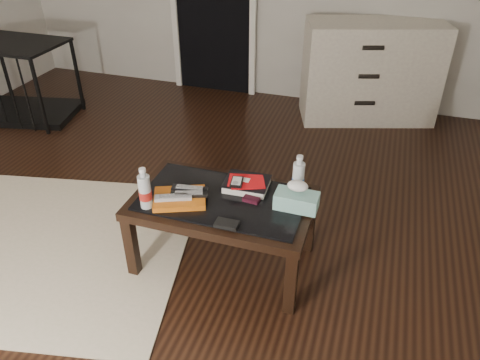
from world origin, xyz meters
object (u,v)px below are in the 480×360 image
object	(u,v)px
dresser	(370,72)
tissue_box	(297,201)
textbook	(247,184)
pet_crate	(24,93)
water_bottle_left	(145,188)
water_bottle_right	(299,175)
coffee_table	(223,207)

from	to	relation	value
dresser	tissue_box	bearing A→B (deg)	-112.63
textbook	dresser	bearing A→B (deg)	74.54
pet_crate	textbook	distance (m)	2.88
dresser	water_bottle_left	distance (m)	2.71
pet_crate	water_bottle_left	xyz separation A→B (m)	(2.13, -1.56, 0.35)
dresser	water_bottle_right	distance (m)	2.16
dresser	pet_crate	world-z (taller)	dresser
water_bottle_left	water_bottle_right	distance (m)	0.83
textbook	tissue_box	world-z (taller)	tissue_box
dresser	pet_crate	xyz separation A→B (m)	(-3.11, -0.96, -0.22)
water_bottle_right	dresser	bearing A→B (deg)	83.83
water_bottle_right	tissue_box	bearing A→B (deg)	-80.45
water_bottle_left	water_bottle_right	world-z (taller)	same
dresser	pet_crate	distance (m)	3.26
water_bottle_right	tissue_box	distance (m)	0.16
water_bottle_left	tissue_box	world-z (taller)	water_bottle_left
pet_crate	water_bottle_right	size ratio (longest dim) A/B	4.22
textbook	tissue_box	xyz separation A→B (m)	(0.31, -0.10, 0.02)
tissue_box	coffee_table	bearing A→B (deg)	-174.40
coffee_table	tissue_box	distance (m)	0.42
coffee_table	water_bottle_right	bearing A→B (deg)	24.51
coffee_table	textbook	bearing A→B (deg)	54.86
textbook	water_bottle_left	world-z (taller)	water_bottle_left
coffee_table	water_bottle_left	bearing A→B (deg)	-151.10
coffee_table	dresser	world-z (taller)	dresser
dresser	water_bottle_left	world-z (taller)	dresser
coffee_table	textbook	distance (m)	0.19
coffee_table	tissue_box	world-z (taller)	tissue_box
dresser	water_bottle_right	size ratio (longest dim) A/B	5.44
water_bottle_right	tissue_box	size ratio (longest dim) A/B	1.03
pet_crate	water_bottle_left	size ratio (longest dim) A/B	4.22
water_bottle_right	textbook	bearing A→B (deg)	-172.76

